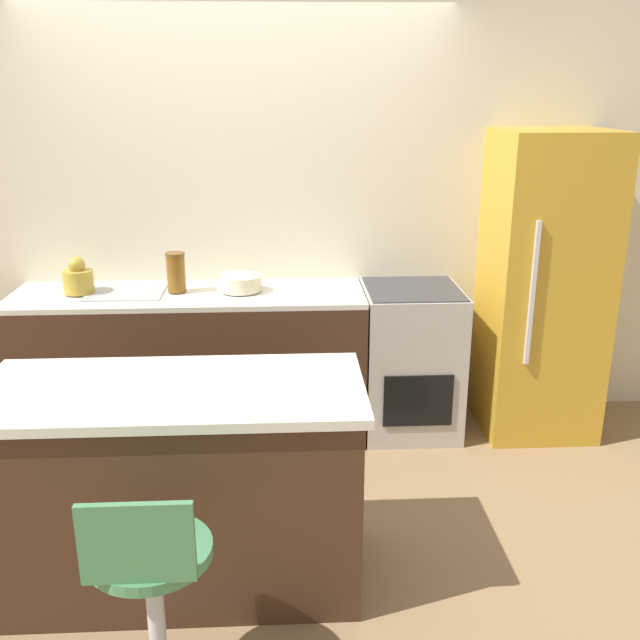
% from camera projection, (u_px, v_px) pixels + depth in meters
% --- Properties ---
extents(ground_plane, '(14.00, 14.00, 0.00)m').
position_uv_depth(ground_plane, '(243.00, 455.00, 4.15)').
color(ground_plane, '#8E704C').
extents(wall_back, '(8.00, 0.06, 2.60)m').
position_uv_depth(wall_back, '(241.00, 215.00, 4.36)').
color(wall_back, beige).
rests_on(wall_back, ground_plane).
extents(back_counter, '(2.06, 0.60, 0.91)m').
position_uv_depth(back_counter, '(192.00, 364.00, 4.30)').
color(back_counter, '#422819').
rests_on(back_counter, ground_plane).
extents(kitchen_island, '(1.55, 0.69, 0.90)m').
position_uv_depth(kitchen_island, '(178.00, 485.00, 2.99)').
color(kitchen_island, '#422819').
rests_on(kitchen_island, ground_plane).
extents(oven_range, '(0.58, 0.61, 0.91)m').
position_uv_depth(oven_range, '(410.00, 360.00, 4.36)').
color(oven_range, '#B7B2A8').
rests_on(oven_range, ground_plane).
extents(refrigerator, '(0.65, 0.65, 1.82)m').
position_uv_depth(refrigerator, '(543.00, 287.00, 4.25)').
color(refrigerator, gold).
rests_on(refrigerator, ground_plane).
extents(stool_chair, '(0.41, 0.41, 0.88)m').
position_uv_depth(stool_chair, '(152.00, 595.00, 2.36)').
color(stool_chair, '#B7B7BC').
rests_on(stool_chair, ground_plane).
extents(kettle, '(0.17, 0.17, 0.21)m').
position_uv_depth(kettle, '(78.00, 278.00, 4.11)').
color(kettle, '#B29333').
rests_on(kettle, back_counter).
extents(mixing_bowl, '(0.24, 0.24, 0.09)m').
position_uv_depth(mixing_bowl, '(241.00, 283.00, 4.17)').
color(mixing_bowl, beige).
rests_on(mixing_bowl, back_counter).
extents(canister_jar, '(0.11, 0.11, 0.23)m').
position_uv_depth(canister_jar, '(176.00, 272.00, 4.13)').
color(canister_jar, brown).
rests_on(canister_jar, back_counter).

